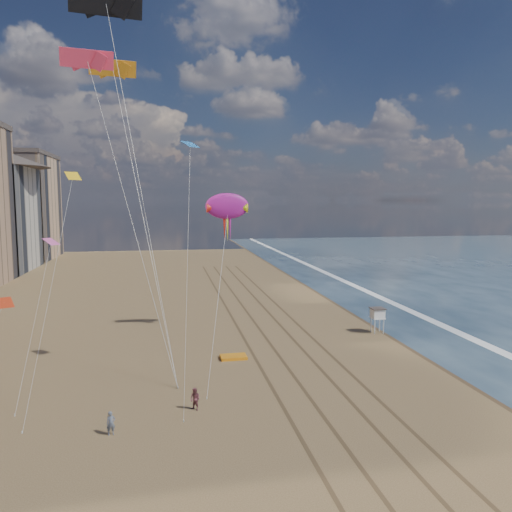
{
  "coord_description": "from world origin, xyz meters",
  "views": [
    {
      "loc": [
        -9.33,
        -22.1,
        14.96
      ],
      "look_at": [
        -0.63,
        26.0,
        9.5
      ],
      "focal_mm": 35.0,
      "sensor_mm": 36.0,
      "label": 1
    }
  ],
  "objects": [
    {
      "name": "small_kites",
      "position": [
        -15.76,
        19.67,
        14.15
      ],
      "size": [
        15.09,
        9.8,
        12.15
      ],
      "color": "blue",
      "rests_on": "ground"
    },
    {
      "name": "wet_sand",
      "position": [
        19.0,
        40.0,
        0.0
      ],
      "size": [
        260.0,
        260.0,
        0.0
      ],
      "primitive_type": "plane",
      "color": "#42301E",
      "rests_on": "ground"
    },
    {
      "name": "lifeguard_stand",
      "position": [
        14.08,
        29.93,
        2.2
      ],
      "size": [
        1.58,
        1.58,
        2.85
      ],
      "color": "white",
      "rests_on": "ground"
    },
    {
      "name": "kite_flyer_a",
      "position": [
        -13.05,
        9.56,
        0.77
      ],
      "size": [
        0.64,
        0.5,
        1.55
      ],
      "primitive_type": "imported",
      "rotation": [
        0.0,
        0.0,
        0.25
      ],
      "color": "slate",
      "rests_on": "ground"
    },
    {
      "name": "kite_flyer_b",
      "position": [
        -7.52,
        12.41,
        0.81
      ],
      "size": [
        1.0,
        0.99,
        1.63
      ],
      "primitive_type": "imported",
      "rotation": [
        0.0,
        0.0,
        -0.74
      ],
      "color": "brown",
      "rests_on": "ground"
    },
    {
      "name": "tracks",
      "position": [
        2.55,
        30.0,
        0.01
      ],
      "size": [
        7.68,
        120.0,
        0.01
      ],
      "color": "brown",
      "rests_on": "ground"
    },
    {
      "name": "grounded_kite",
      "position": [
        -3.24,
        23.6,
        0.14
      ],
      "size": [
        2.5,
        1.61,
        0.28
      ],
      "primitive_type": "cube",
      "rotation": [
        0.0,
        0.0,
        0.01
      ],
      "color": "orange",
      "rests_on": "ground"
    },
    {
      "name": "parafoils",
      "position": [
        -14.54,
        27.17,
        30.49
      ],
      "size": [
        6.76,
        10.28,
        9.04
      ],
      "color": "black",
      "rests_on": "ground"
    },
    {
      "name": "show_kite",
      "position": [
        -2.58,
        33.29,
        14.29
      ],
      "size": [
        4.65,
        10.05,
        23.55
      ],
      "color": "#AC1A90",
      "rests_on": "ground"
    },
    {
      "name": "ground",
      "position": [
        0.0,
        0.0,
        0.0
      ],
      "size": [
        260.0,
        260.0,
        0.0
      ],
      "primitive_type": "plane",
      "color": "brown",
      "rests_on": "ground"
    },
    {
      "name": "foam",
      "position": [
        23.2,
        40.0,
        0.0
      ],
      "size": [
        260.0,
        260.0,
        0.0
      ],
      "primitive_type": "plane",
      "color": "white",
      "rests_on": "ground"
    }
  ]
}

